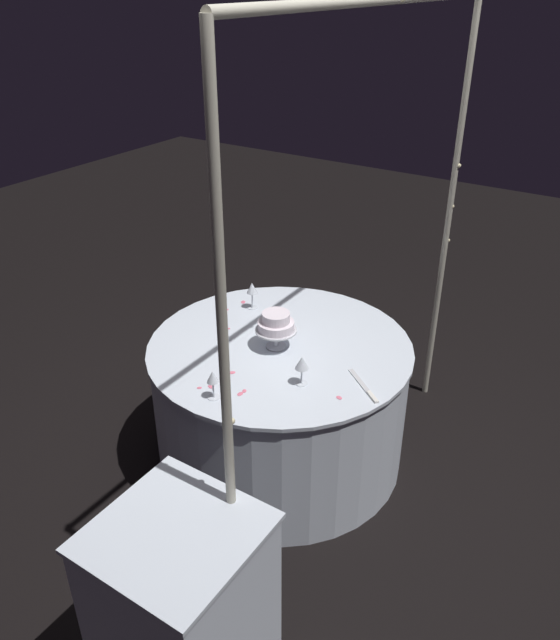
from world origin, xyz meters
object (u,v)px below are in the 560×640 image
at_px(side_table, 183,604).
at_px(wine_glass_0, 212,378).
at_px(main_table, 280,402).
at_px(wine_glass_1, 302,364).
at_px(cake_knife, 365,388).
at_px(tiered_cake, 276,324).
at_px(wine_glass_2, 252,289).
at_px(decorative_arch, 373,215).

distance_m(side_table, wine_glass_0, 0.96).
height_order(main_table, wine_glass_1, wine_glass_1).
relative_size(wine_glass_1, cake_knife, 0.63).
relative_size(side_table, wine_glass_0, 5.30).
relative_size(tiered_cake, wine_glass_0, 1.49).
bearing_deg(wine_glass_2, side_table, 26.30).
relative_size(decorative_arch, side_table, 3.09).
xyz_separation_m(tiered_cake, cake_knife, (0.09, 0.57, -0.13)).
height_order(wine_glass_0, wine_glass_2, wine_glass_2).
xyz_separation_m(decorative_arch, wine_glass_0, (0.57, -0.49, -0.72)).
relative_size(side_table, wine_glass_2, 4.76).
xyz_separation_m(decorative_arch, main_table, (-0.00, -0.48, -1.20)).
bearing_deg(wine_glass_1, cake_knife, 115.85).
bearing_deg(main_table, decorative_arch, 89.87).
bearing_deg(tiered_cake, wine_glass_0, 0.32).
height_order(decorative_arch, side_table, decorative_arch).
relative_size(side_table, cake_knife, 3.20).
bearing_deg(main_table, wine_glass_0, -0.35).
relative_size(decorative_arch, cake_knife, 9.90).
height_order(side_table, wine_glass_2, wine_glass_2).
distance_m(wine_glass_1, cake_knife, 0.33).
height_order(decorative_arch, tiered_cake, decorative_arch).
distance_m(main_table, side_table, 1.36).
xyz_separation_m(decorative_arch, cake_knife, (0.11, 0.08, -0.82)).
relative_size(main_table, wine_glass_1, 9.28).
relative_size(tiered_cake, cake_knife, 0.90).
bearing_deg(wine_glass_0, tiered_cake, -179.68).
distance_m(side_table, wine_glass_2, 1.81).
bearing_deg(main_table, wine_glass_2, -125.85).
distance_m(wine_glass_2, cake_knife, 1.01).
xyz_separation_m(main_table, wine_glass_1, (0.25, 0.28, 0.49)).
height_order(tiered_cake, wine_glass_1, tiered_cake).
height_order(wine_glass_2, cake_knife, wine_glass_2).
bearing_deg(wine_glass_2, tiered_cake, 50.88).
height_order(wine_glass_0, cake_knife, wine_glass_0).
relative_size(main_table, cake_knife, 5.81).
xyz_separation_m(side_table, wine_glass_0, (-0.73, -0.41, 0.47)).
relative_size(decorative_arch, wine_glass_1, 15.83).
bearing_deg(wine_glass_2, cake_knife, 67.75).
bearing_deg(wine_glass_2, wine_glass_1, 51.86).
bearing_deg(wine_glass_1, wine_glass_2, -128.14).
bearing_deg(cake_knife, decorative_arch, -145.60).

